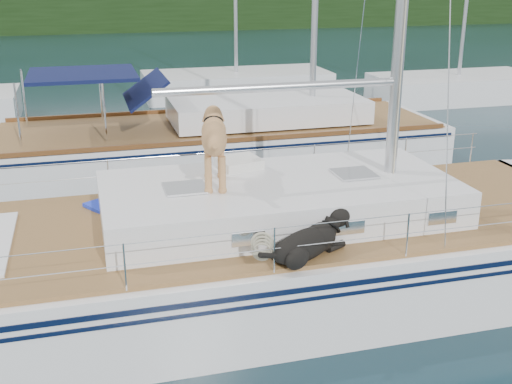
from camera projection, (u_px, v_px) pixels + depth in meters
name	position (u px, v px, depth m)	size (l,w,h in m)	color
ground	(228.00, 297.00, 9.89)	(120.00, 120.00, 0.00)	black
shore_bank	(100.00, 23.00, 51.76)	(92.00, 1.00, 1.20)	#595147
main_sailboat	(233.00, 256.00, 9.68)	(12.00, 3.94, 14.01)	white
neighbor_sailboat	(225.00, 144.00, 16.07)	(11.00, 3.50, 13.30)	white
bg_boat_center	(236.00, 84.00, 25.30)	(7.20, 3.00, 11.65)	white
bg_boat_east	(457.00, 88.00, 24.55)	(6.40, 3.00, 11.65)	white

